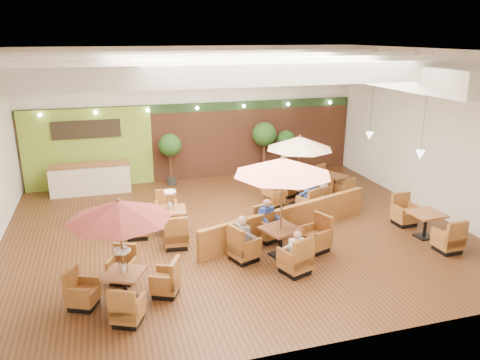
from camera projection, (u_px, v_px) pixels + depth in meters
name	position (u px, v px, depth m)	size (l,w,h in m)	color
room	(232.00, 110.00, 14.91)	(14.04, 14.00, 5.52)	#381E0F
service_counter	(91.00, 179.00, 18.13)	(3.00, 0.75, 1.18)	beige
booth_divider	(289.00, 220.00, 14.43)	(6.50, 0.18, 0.90)	brown
table_0	(121.00, 233.00, 10.40)	(2.66, 2.66, 2.55)	brown
table_1	(282.00, 190.00, 12.56)	(3.01, 3.01, 2.89)	brown
table_2	(299.00, 158.00, 16.57)	(2.70, 2.70, 2.58)	brown
table_3	(162.00, 221.00, 14.38)	(1.91, 2.80, 1.59)	brown
table_4	(425.00, 225.00, 14.20)	(0.95, 2.74, 1.02)	brown
table_5	(334.00, 184.00, 18.41)	(0.99, 2.39, 0.84)	brown
topiary_0	(170.00, 147.00, 18.86)	(0.92, 0.92, 2.13)	black
topiary_1	(264.00, 136.00, 19.89)	(1.03, 1.03, 2.39)	black
topiary_2	(286.00, 142.00, 20.24)	(0.86, 0.86, 1.99)	black
diner_0	(296.00, 247.00, 11.95)	(0.40, 0.35, 0.76)	white
diner_1	(268.00, 216.00, 13.88)	(0.46, 0.44, 0.83)	#2644A7
diner_2	(244.00, 234.00, 12.62)	(0.41, 0.46, 0.86)	gray
diner_3	(309.00, 193.00, 16.01)	(0.43, 0.41, 0.76)	#2644A7
diner_4	(322.00, 183.00, 17.13)	(0.37, 0.41, 0.75)	white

